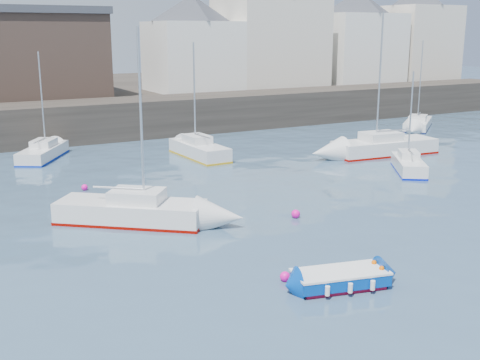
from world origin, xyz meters
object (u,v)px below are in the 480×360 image
sailboat_d (384,146)px  buoy_far (85,190)px  sailboat_c (409,164)px  buoy_near (285,281)px  sailboat_f (199,149)px  buoy_mid (296,218)px  sailboat_g (418,123)px  sailboat_h (43,152)px  sailboat_b (131,211)px  blue_dinghy (340,278)px

sailboat_d → buoy_far: (-20.90, 0.33, -0.58)m
sailboat_c → buoy_near: bearing=-146.5°
sailboat_f → buoy_mid: sailboat_f is taller
sailboat_g → sailboat_h: 31.97m
sailboat_b → sailboat_d: sailboat_d is taller
sailboat_b → sailboat_h: 16.39m
sailboat_c → sailboat_d: bearing=64.1°
sailboat_b → buoy_mid: 7.48m
sailboat_c → buoy_near: (-15.70, -10.39, -0.46)m
buoy_near → buoy_mid: bearing=53.3°
sailboat_c → blue_dinghy: bearing=-140.8°
buoy_mid → sailboat_c: bearing=21.8°
sailboat_f → blue_dinghy: bearing=-102.9°
sailboat_f → sailboat_d: bearing=-24.9°
sailboat_d → sailboat_b: bearing=-162.7°
sailboat_h → buoy_mid: sailboat_h is taller
blue_dinghy → buoy_near: 1.91m
buoy_far → sailboat_h: bearing=91.6°
sailboat_b → sailboat_g: bearing=24.1°
sailboat_c → sailboat_g: (13.05, 12.38, -0.03)m
buoy_near → sailboat_g: bearing=38.4°
sailboat_d → sailboat_h: sailboat_d is taller
sailboat_b → sailboat_h: (-0.65, 16.38, -0.10)m
sailboat_h → buoy_mid: bearing=-68.7°
blue_dinghy → sailboat_f: bearing=77.1°
sailboat_d → sailboat_g: (10.72, 7.58, -0.15)m
buoy_near → sailboat_d: bearing=40.1°
sailboat_f → buoy_near: sailboat_f is taller
blue_dinghy → sailboat_g: sailboat_g is taller
sailboat_d → buoy_near: size_ratio=26.69×
sailboat_b → sailboat_f: bearing=53.3°
buoy_far → buoy_mid: bearing=-53.1°
buoy_mid → buoy_near: bearing=-126.7°
blue_dinghy → buoy_mid: 7.84m
buoy_mid → blue_dinghy: bearing=-113.0°
blue_dinghy → sailboat_c: bearing=39.2°
sailboat_h → buoy_far: size_ratio=20.48×
sailboat_f → sailboat_g: (22.42, 2.16, -0.11)m
sailboat_b → sailboat_f: size_ratio=1.11×
buoy_near → buoy_far: (-2.87, 15.51, 0.00)m
buoy_far → buoy_near: bearing=-79.5°
sailboat_c → buoy_near: size_ratio=16.80×
buoy_near → buoy_mid: buoy_mid is taller
buoy_far → sailboat_c: bearing=-15.4°
sailboat_b → sailboat_c: 18.25m
blue_dinghy → sailboat_f: sailboat_f is taller
sailboat_d → sailboat_g: sailboat_d is taller
buoy_mid → buoy_far: size_ratio=1.17×
blue_dinghy → buoy_far: (-4.18, 16.86, -0.34)m
sailboat_b → buoy_mid: (6.86, -2.94, -0.56)m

